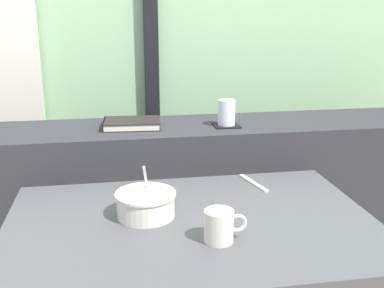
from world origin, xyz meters
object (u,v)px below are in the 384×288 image
(breakfast_table, at_px, (192,260))
(closed_book, at_px, (131,124))
(soup_bowl, at_px, (146,204))
(coaster_square, at_px, (226,125))
(juice_glass, at_px, (227,113))
(ceramic_mug, at_px, (219,226))
(fork_utensil, at_px, (253,183))

(breakfast_table, distance_m, closed_book, 0.68)
(soup_bowl, bearing_deg, coaster_square, 54.91)
(coaster_square, relative_size, closed_book, 0.43)
(breakfast_table, distance_m, soup_bowl, 0.21)
(coaster_square, xyz_separation_m, soup_bowl, (-0.36, -0.51, -0.09))
(juice_glass, height_order, closed_book, juice_glass)
(coaster_square, distance_m, soup_bowl, 0.63)
(closed_book, distance_m, soup_bowl, 0.57)
(closed_book, bearing_deg, coaster_square, -7.05)
(juice_glass, distance_m, closed_book, 0.38)
(breakfast_table, relative_size, soup_bowl, 5.99)
(breakfast_table, distance_m, ceramic_mug, 0.21)
(breakfast_table, bearing_deg, coaster_square, 67.44)
(soup_bowl, xyz_separation_m, ceramic_mug, (0.17, -0.18, 0.01))
(juice_glass, relative_size, soup_bowl, 0.58)
(coaster_square, bearing_deg, fork_utensil, -86.36)
(ceramic_mug, bearing_deg, closed_book, 104.12)
(closed_book, height_order, fork_utensil, closed_book)
(breakfast_table, bearing_deg, juice_glass, 67.44)
(soup_bowl, bearing_deg, ceramic_mug, -46.46)
(soup_bowl, relative_size, ceramic_mug, 1.53)
(breakfast_table, distance_m, juice_glass, 0.68)
(coaster_square, relative_size, fork_utensil, 0.59)
(ceramic_mug, bearing_deg, fork_utensil, 61.41)
(breakfast_table, height_order, coaster_square, coaster_square)
(juice_glass, xyz_separation_m, ceramic_mug, (-0.19, -0.69, -0.13))
(coaster_square, relative_size, ceramic_mug, 0.88)
(coaster_square, height_order, soup_bowl, soup_bowl)
(coaster_square, height_order, closed_book, closed_book)
(soup_bowl, xyz_separation_m, fork_utensil, (0.38, 0.20, -0.03))
(juice_glass, relative_size, fork_utensil, 0.59)
(soup_bowl, relative_size, fork_utensil, 1.02)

